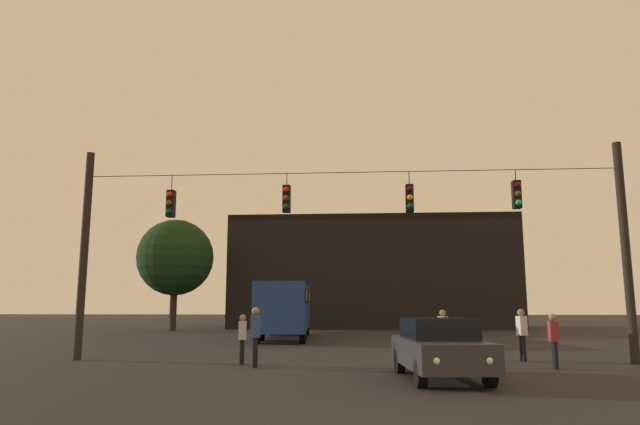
{
  "coord_description": "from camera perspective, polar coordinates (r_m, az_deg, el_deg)",
  "views": [
    {
      "loc": [
        0.5,
        -7.33,
        1.85
      ],
      "look_at": [
        -1.05,
        14.3,
        5.41
      ],
      "focal_mm": 31.72,
      "sensor_mm": 36.0,
      "label": 1
    }
  ],
  "objects": [
    {
      "name": "pedestrian_crossing_left",
      "position": [
        20.53,
        12.33,
        -11.61
      ],
      "size": [
        0.34,
        0.41,
        1.69
      ],
      "color": "black",
      "rests_on": "ground"
    },
    {
      "name": "city_bus",
      "position": [
        32.5,
        -3.49,
        -9.29
      ],
      "size": [
        3.24,
        11.14,
        3.0
      ],
      "color": "navy",
      "rests_on": "ground"
    },
    {
      "name": "car_near_right",
      "position": [
        15.05,
        11.95,
        -13.15
      ],
      "size": [
        2.21,
        4.46,
        1.52
      ],
      "color": "#2D2D33",
      "rests_on": "ground"
    },
    {
      "name": "ground_plane",
      "position": [
        31.88,
        3.28,
        -12.65
      ],
      "size": [
        168.0,
        168.0,
        0.0
      ],
      "primitive_type": "plane",
      "color": "black",
      "rests_on": "ground"
    },
    {
      "name": "overhead_signal_span",
      "position": [
        19.31,
        2.56,
        -2.49
      ],
      "size": [
        18.69,
        0.44,
        7.29
      ],
      "color": "black",
      "rests_on": "ground"
    },
    {
      "name": "pedestrian_crossing_right",
      "position": [
        18.47,
        -7.84,
        -12.28
      ],
      "size": [
        0.32,
        0.41,
        1.56
      ],
      "color": "black",
      "rests_on": "ground"
    },
    {
      "name": "pedestrian_near_bus",
      "position": [
        17.55,
        -6.54,
        -11.98
      ],
      "size": [
        0.24,
        0.36,
        1.79
      ],
      "color": "black",
      "rests_on": "ground"
    },
    {
      "name": "corner_building",
      "position": [
        49.17,
        5.25,
        -6.2
      ],
      "size": [
        23.05,
        10.11,
        9.01
      ],
      "color": "black",
      "rests_on": "ground"
    },
    {
      "name": "pedestrian_crossing_center",
      "position": [
        18.47,
        22.52,
        -11.6
      ],
      "size": [
        0.27,
        0.38,
        1.6
      ],
      "color": "black",
      "rests_on": "ground"
    },
    {
      "name": "tree_left_silhouette",
      "position": [
        43.78,
        -14.39,
        -4.43
      ],
      "size": [
        5.67,
        5.67,
        8.23
      ],
      "color": "#2D2116",
      "rests_on": "ground"
    },
    {
      "name": "pedestrian_trailing",
      "position": [
        20.49,
        19.7,
        -11.24
      ],
      "size": [
        0.3,
        0.4,
        1.72
      ],
      "color": "black",
      "rests_on": "ground"
    }
  ]
}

